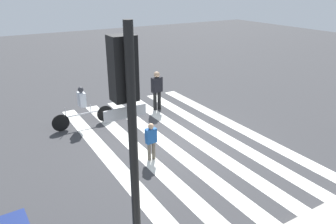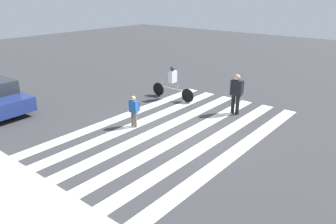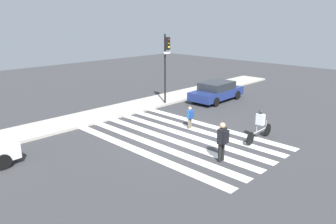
{
  "view_description": "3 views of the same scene",
  "coord_description": "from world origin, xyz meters",
  "px_view_note": "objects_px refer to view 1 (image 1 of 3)",
  "views": [
    {
      "loc": [
        5.76,
        8.78,
        5.29
      ],
      "look_at": [
        0.08,
        -0.65,
        0.91
      ],
      "focal_mm": 35.0,
      "sensor_mm": 36.0,
      "label": 1
    },
    {
      "loc": [
        -6.97,
        8.89,
        4.97
      ],
      "look_at": [
        -0.31,
        0.73,
        1.06
      ],
      "focal_mm": 35.0,
      "sensor_mm": 36.0,
      "label": 2
    },
    {
      "loc": [
        -11.68,
        -10.57,
        5.91
      ],
      "look_at": [
        -0.13,
        0.76,
        1.26
      ],
      "focal_mm": 35.0,
      "sensor_mm": 36.0,
      "label": 3
    }
  ],
  "objects_px": {
    "pedestrian_child_with_backpack": "(151,138)",
    "cyclist_near_curb": "(82,105)",
    "pedestrian_adult_blue_shirt": "(157,87)",
    "traffic_light": "(129,133)"
  },
  "relations": [
    {
      "from": "pedestrian_child_with_backpack",
      "to": "cyclist_near_curb",
      "type": "relative_size",
      "value": 0.51
    },
    {
      "from": "pedestrian_adult_blue_shirt",
      "to": "cyclist_near_curb",
      "type": "distance_m",
      "value": 3.36
    },
    {
      "from": "traffic_light",
      "to": "cyclist_near_curb",
      "type": "distance_m",
      "value": 8.74
    },
    {
      "from": "pedestrian_adult_blue_shirt",
      "to": "pedestrian_child_with_backpack",
      "type": "xyz_separation_m",
      "value": [
        2.32,
        3.78,
        -0.28
      ]
    },
    {
      "from": "traffic_light",
      "to": "cyclist_near_curb",
      "type": "height_order",
      "value": "traffic_light"
    },
    {
      "from": "traffic_light",
      "to": "cyclist_near_curb",
      "type": "bearing_deg",
      "value": -101.53
    },
    {
      "from": "pedestrian_adult_blue_shirt",
      "to": "pedestrian_child_with_backpack",
      "type": "relative_size",
      "value": 1.38
    },
    {
      "from": "traffic_light",
      "to": "pedestrian_child_with_backpack",
      "type": "xyz_separation_m",
      "value": [
        -2.7,
        -4.52,
        -2.69
      ]
    },
    {
      "from": "pedestrian_adult_blue_shirt",
      "to": "cyclist_near_curb",
      "type": "bearing_deg",
      "value": -4.96
    },
    {
      "from": "pedestrian_adult_blue_shirt",
      "to": "cyclist_near_curb",
      "type": "relative_size",
      "value": 0.71
    }
  ]
}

